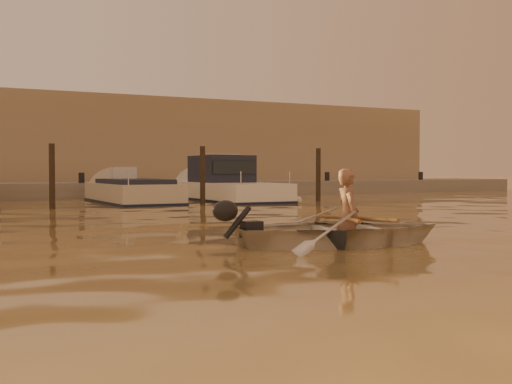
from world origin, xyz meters
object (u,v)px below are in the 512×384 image
dinghy (342,231)px  person (348,216)px  moored_boat_3 (132,197)px  moored_boat_4 (228,184)px  waterfront_building (10,145)px

dinghy → person: bearing=-90.0°
moored_boat_3 → moored_boat_4: size_ratio=0.87×
waterfront_building → dinghy: bearing=-84.9°
dinghy → waterfront_building: (-2.26, 25.19, 2.17)m
waterfront_building → moored_boat_3: bearing=-75.0°
dinghy → moored_boat_4: (4.51, 14.19, 0.40)m
moored_boat_3 → waterfront_building: bearing=105.0°
person → moored_boat_3: 14.23m
dinghy → waterfront_building: size_ratio=0.07×
moored_boat_3 → waterfront_building: 11.60m
dinghy → moored_boat_3: (0.70, 14.19, -0.00)m
moored_boat_4 → person: bearing=-107.3°
dinghy → person: size_ratio=2.22×
moored_boat_3 → waterfront_building: waterfront_building is taller
moored_boat_3 → moored_boat_4: (3.81, 0.00, 0.40)m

